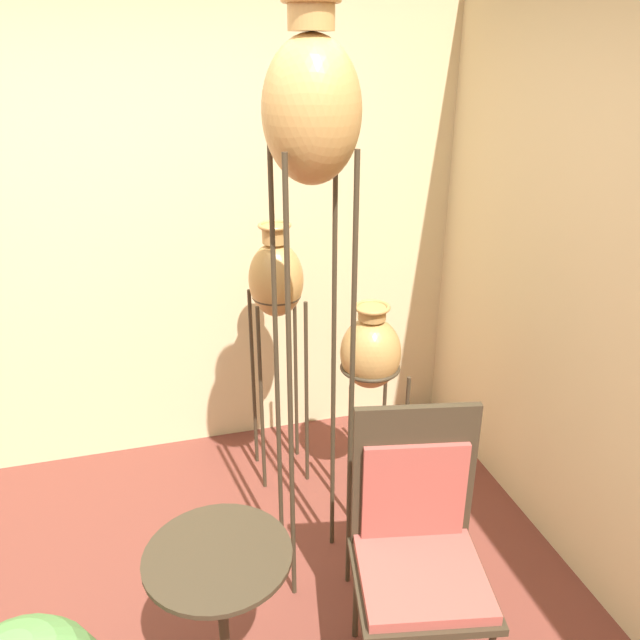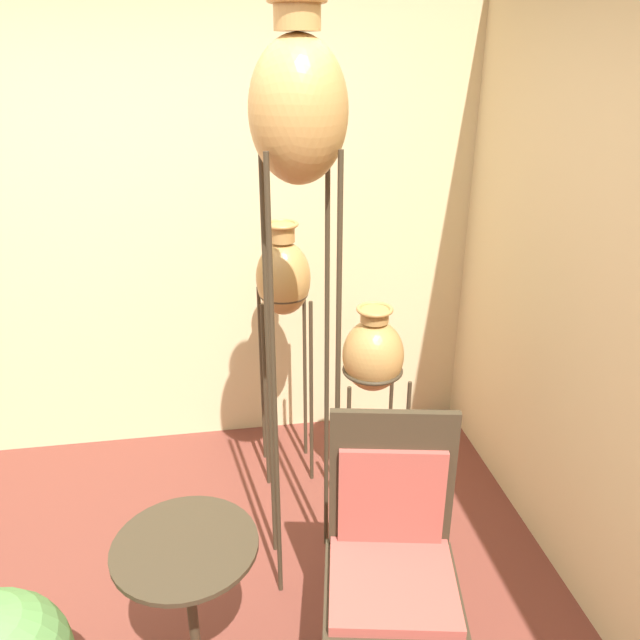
% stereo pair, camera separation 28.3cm
% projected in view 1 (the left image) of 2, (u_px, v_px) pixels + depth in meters
% --- Properties ---
extents(wall_back, '(7.59, 0.06, 2.70)m').
position_uv_depth(wall_back, '(131.00, 225.00, 3.25)').
color(wall_back, beige).
rests_on(wall_back, ground_plane).
extents(vase_stand_tall, '(0.34, 0.34, 2.34)m').
position_uv_depth(vase_stand_tall, '(312.00, 124.00, 2.09)').
color(vase_stand_tall, '#382D1E').
rests_on(vase_stand_tall, ground_plane).
extents(vase_stand_medium, '(0.27, 0.27, 1.43)m').
position_uv_depth(vase_stand_medium, '(276.00, 284.00, 3.09)').
color(vase_stand_medium, '#382D1E').
rests_on(vase_stand_medium, ground_plane).
extents(vase_stand_short, '(0.31, 0.31, 1.09)m').
position_uv_depth(vase_stand_short, '(371.00, 354.00, 3.02)').
color(vase_stand_short, '#382D1E').
rests_on(vase_stand_short, ground_plane).
extents(chair, '(0.55, 0.53, 1.06)m').
position_uv_depth(chair, '(418.00, 537.00, 2.22)').
color(chair, '#382D1E').
rests_on(chair, ground_plane).
extents(side_table, '(0.48, 0.48, 0.70)m').
position_uv_depth(side_table, '(221.00, 598.00, 2.08)').
color(side_table, '#382D1E').
rests_on(side_table, ground_plane).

